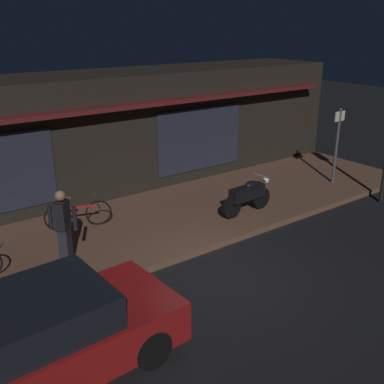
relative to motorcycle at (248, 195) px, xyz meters
The scene contains 8 objects.
ground_plane 3.27m from the motorcycle, 142.19° to the right, with size 60.00×60.00×0.00m, color black.
sidewalk_slab 2.79m from the motorcycle, 157.76° to the left, with size 18.00×4.00×0.15m, color brown.
storefront_building 5.23m from the motorcycle, 119.79° to the left, with size 18.00×3.30×3.60m.
motorcycle is the anchor object (origin of this frame).
bicycle_parked 4.44m from the motorcycle, 156.26° to the left, with size 1.60×0.59×0.91m.
person_photographer 5.03m from the motorcycle, behind, with size 0.51×0.48×1.67m.
sign_post 4.03m from the motorcycle, ahead, with size 0.44×0.09×2.40m.
parked_car_far 7.02m from the motorcycle, 157.83° to the right, with size 4.18×1.95×1.42m.
Camera 1 is at (-5.37, -6.33, 4.98)m, focal length 42.48 mm.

